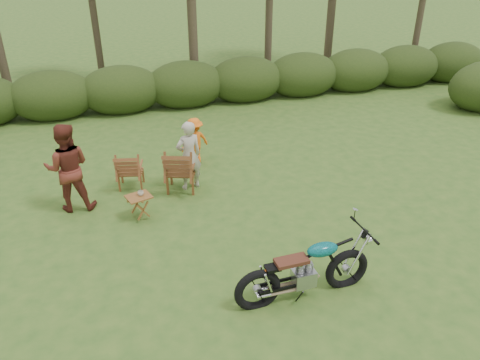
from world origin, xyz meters
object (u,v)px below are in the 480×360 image
object	(u,v)px
motorcycle	(302,295)
side_table	(140,207)
cup	(141,193)
adult_b	(75,207)
lawn_chair_left	(132,187)
child	(196,162)
adult_a	(191,187)
lawn_chair_right	(182,189)

from	to	relation	value
motorcycle	side_table	xyz separation A→B (m)	(-2.15, 2.91, 0.24)
cup	adult_b	world-z (taller)	adult_b
motorcycle	cup	size ratio (longest dim) A/B	18.29
lawn_chair_left	child	world-z (taller)	child
adult_b	adult_a	bearing A→B (deg)	-171.01
motorcycle	lawn_chair_right	distance (m)	3.98
lawn_chair_right	side_table	distance (m)	1.34
side_table	lawn_chair_right	bearing A→B (deg)	42.44
child	side_table	bearing A→B (deg)	32.65
lawn_chair_left	side_table	world-z (taller)	side_table
cup	lawn_chair_right	bearing A→B (deg)	43.16
lawn_chair_right	side_table	bearing A→B (deg)	61.30
lawn_chair_right	adult_a	world-z (taller)	adult_a
adult_a	cup	bearing A→B (deg)	26.95
side_table	adult_a	size ratio (longest dim) A/B	0.32
lawn_chair_right	child	world-z (taller)	child
lawn_chair_left	adult_a	bearing A→B (deg)	174.08
lawn_chair_left	cup	distance (m)	1.41
adult_b	side_table	bearing A→B (deg)	153.33
lawn_chair_right	motorcycle	bearing A→B (deg)	126.06
lawn_chair_left	adult_a	size ratio (longest dim) A/B	0.56
adult_b	motorcycle	bearing A→B (deg)	137.60
cup	adult_b	distance (m)	1.57
motorcycle	lawn_chair_left	world-z (taller)	motorcycle
side_table	child	size ratio (longest dim) A/B	0.43
motorcycle	cup	bearing A→B (deg)	123.30
lawn_chair_left	cup	world-z (taller)	cup
lawn_chair_right	lawn_chair_left	bearing A→B (deg)	-4.13
adult_b	child	world-z (taller)	adult_b
cup	adult_b	bearing A→B (deg)	150.06
cup	child	size ratio (longest dim) A/B	0.10
side_table	adult_a	xyz separation A→B (m)	(1.16, 0.93, -0.24)
side_table	motorcycle	bearing A→B (deg)	-53.52
motorcycle	child	world-z (taller)	motorcycle
child	lawn_chair_left	bearing A→B (deg)	5.44
motorcycle	adult_a	distance (m)	3.97
cup	adult_b	size ratio (longest dim) A/B	0.06
motorcycle	lawn_chair_left	distance (m)	4.78
adult_a	child	size ratio (longest dim) A/B	1.36
side_table	adult_b	world-z (taller)	adult_b
motorcycle	adult_b	bearing A→B (deg)	130.32
adult_a	motorcycle	bearing A→B (deg)	92.19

